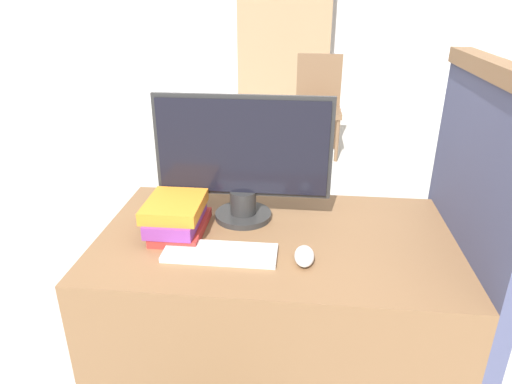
{
  "coord_description": "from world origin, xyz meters",
  "views": [
    {
      "loc": [
        0.07,
        -0.97,
        1.52
      ],
      "look_at": [
        -0.06,
        0.31,
        0.95
      ],
      "focal_mm": 32.0,
      "sensor_mm": 36.0,
      "label": 1
    }
  ],
  "objects": [
    {
      "name": "far_chair",
      "position": [
        0.21,
        3.53,
        0.53
      ],
      "size": [
        0.44,
        0.44,
        0.95
      ],
      "rotation": [
        0.0,
        0.0,
        0.27
      ],
      "color": "brown",
      "rests_on": "ground_plane"
    },
    {
      "name": "bookshelf_far",
      "position": [
        -0.21,
        5.02,
        0.96
      ],
      "size": [
        1.14,
        0.32,
        1.93
      ],
      "color": "#9E7A56",
      "rests_on": "ground_plane"
    },
    {
      "name": "carrel_divider",
      "position": [
        0.61,
        0.37,
        0.68
      ],
      "size": [
        0.07,
        0.74,
        1.34
      ],
      "color": "#474C70",
      "rests_on": "ground_plane"
    },
    {
      "name": "mouse",
      "position": [
        0.09,
        0.2,
        0.8
      ],
      "size": [
        0.06,
        0.11,
        0.04
      ],
      "color": "silver",
      "rests_on": "desk"
    },
    {
      "name": "desk",
      "position": [
        0.0,
        0.35,
        0.39
      ],
      "size": [
        1.16,
        0.7,
        0.78
      ],
      "color": "brown",
      "rests_on": "ground_plane"
    },
    {
      "name": "monitor",
      "position": [
        -0.12,
        0.47,
        1.0
      ],
      "size": [
        0.6,
        0.2,
        0.44
      ],
      "color": "#282828",
      "rests_on": "desk"
    },
    {
      "name": "keyboard",
      "position": [
        -0.16,
        0.21,
        0.78
      ],
      "size": [
        0.35,
        0.12,
        0.02
      ],
      "color": "silver",
      "rests_on": "desk"
    },
    {
      "name": "wall_back",
      "position": [
        0.0,
        5.26,
        1.4
      ],
      "size": [
        12.0,
        0.06,
        2.8
      ],
      "color": "silver",
      "rests_on": "ground_plane"
    },
    {
      "name": "book_stack",
      "position": [
        -0.33,
        0.34,
        0.83
      ],
      "size": [
        0.18,
        0.26,
        0.12
      ],
      "color": "#B72D28",
      "rests_on": "desk"
    }
  ]
}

